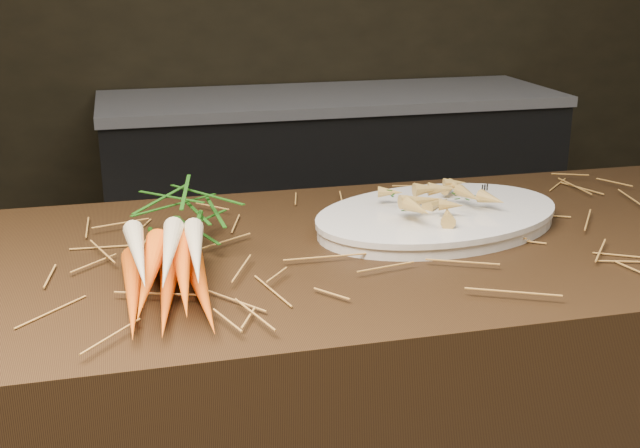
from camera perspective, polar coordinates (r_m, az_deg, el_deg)
The scene contains 6 objects.
back_counter at distance 3.32m, azimuth 0.78°, elevation 2.10°, with size 1.82×0.62×0.84m.
straw_bedding at distance 1.38m, azimuth 8.89°, elevation -0.54°, with size 1.40×0.60×0.02m, color #9C692D, non-canonical shape.
root_veg_bunch at distance 1.24m, azimuth -10.70°, elevation -0.93°, with size 0.20×0.53×0.10m.
serving_platter at distance 1.43m, azimuth 8.38°, elevation 0.32°, with size 0.46×0.31×0.02m, color white, non-canonical shape.
roasted_veg_heap at distance 1.42m, azimuth 8.45°, elevation 1.78°, with size 0.23×0.16×0.05m, color #A68241, non-canonical shape.
serving_fork at distance 1.52m, azimuth 13.78°, elevation 1.58°, with size 0.02×0.17×0.00m, color silver.
Camera 1 is at (-0.52, -0.90, 1.35)m, focal length 45.00 mm.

